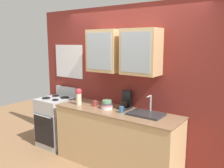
{
  "coord_description": "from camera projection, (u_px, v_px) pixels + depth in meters",
  "views": [
    {
      "loc": [
        2.06,
        -2.98,
        1.99
      ],
      "look_at": [
        -0.08,
        0.0,
        1.35
      ],
      "focal_mm": 38.47,
      "sensor_mm": 36.0,
      "label": 1
    }
  ],
  "objects": [
    {
      "name": "ground_plane",
      "position": [
        116.0,
        166.0,
        3.91
      ],
      "size": [
        10.0,
        10.0,
        0.0
      ],
      "primitive_type": "plane",
      "color": "#936B47"
    },
    {
      "name": "back_wall_unit",
      "position": [
        127.0,
        78.0,
        3.93
      ],
      "size": [
        3.88,
        0.43,
        2.57
      ],
      "color": "maroon",
      "rests_on": "ground_plane"
    },
    {
      "name": "counter",
      "position": [
        116.0,
        139.0,
        3.83
      ],
      "size": [
        2.08,
        0.65,
        0.94
      ],
      "color": "tan",
      "rests_on": "ground_plane"
    },
    {
      "name": "stove_range",
      "position": [
        56.0,
        121.0,
        4.63
      ],
      "size": [
        0.57,
        0.65,
        1.12
      ],
      "color": "silver",
      "rests_on": "ground_plane"
    },
    {
      "name": "sink_faucet",
      "position": [
        146.0,
        114.0,
        3.51
      ],
      "size": [
        0.5,
        0.34,
        0.28
      ],
      "color": "#2D2D30",
      "rests_on": "counter"
    },
    {
      "name": "bowl_stack",
      "position": [
        107.0,
        105.0,
        3.82
      ],
      "size": [
        0.18,
        0.18,
        0.14
      ],
      "color": "white",
      "rests_on": "counter"
    },
    {
      "name": "vase",
      "position": [
        79.0,
        96.0,
        4.06
      ],
      "size": [
        0.1,
        0.1,
        0.28
      ],
      "color": "beige",
      "rests_on": "counter"
    },
    {
      "name": "cup_near_sink",
      "position": [
        122.0,
        110.0,
        3.62
      ],
      "size": [
        0.11,
        0.07,
        0.09
      ],
      "color": "#38608C",
      "rests_on": "counter"
    },
    {
      "name": "cup_near_bowls",
      "position": [
        95.0,
        103.0,
        3.99
      ],
      "size": [
        0.11,
        0.07,
        0.1
      ],
      "color": "#993838",
      "rests_on": "counter"
    },
    {
      "name": "coffee_maker",
      "position": [
        126.0,
        102.0,
        3.84
      ],
      "size": [
        0.17,
        0.2,
        0.29
      ],
      "color": "black",
      "rests_on": "counter"
    }
  ]
}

